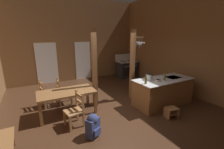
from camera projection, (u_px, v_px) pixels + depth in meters
ground_plane at (114, 112)px, 5.06m from camera, size 7.60×9.23×0.10m
wall_back at (75, 40)px, 8.17m from camera, size 7.60×0.14×4.28m
wall_right at (190, 42)px, 6.10m from camera, size 0.14×9.23×4.28m
glazed_door_back_left at (47, 64)px, 7.68m from camera, size 1.00×0.01×2.05m
glazed_panel_back_right at (83, 61)px, 8.54m from camera, size 0.84×0.01×2.05m
kitchen_island at (163, 92)px, 5.44m from camera, size 2.18×1.00×0.93m
stove_range at (127, 69)px, 9.05m from camera, size 1.15×0.83×1.32m
support_post_with_pot_rack at (133, 62)px, 5.74m from camera, size 0.63×0.25×2.63m
support_post_center at (95, 69)px, 5.10m from camera, size 0.14×0.14×2.63m
step_stool at (171, 112)px, 4.62m from camera, size 0.41×0.35×0.30m
dining_table at (67, 94)px, 4.73m from camera, size 1.71×0.92×0.74m
ladderback_chair_near_window at (47, 94)px, 5.25m from camera, size 0.53×0.53×0.95m
ladderback_chair_by_post at (63, 92)px, 5.44m from camera, size 0.45×0.45×0.95m
ladderback_chair_at_table_end at (76, 110)px, 4.13m from camera, size 0.51×0.51×0.95m
backpack at (93, 125)px, 3.70m from camera, size 0.39×0.38×0.60m
stockpot_on_counter at (149, 77)px, 5.19m from camera, size 0.30×0.23×0.20m
mixing_bowl_on_counter at (158, 80)px, 5.06m from camera, size 0.17×0.17×0.06m
bottle_tall_on_counter at (165, 77)px, 5.15m from camera, size 0.08×0.08×0.27m
bottle_short_on_counter at (146, 80)px, 4.78m from camera, size 0.07×0.07×0.30m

